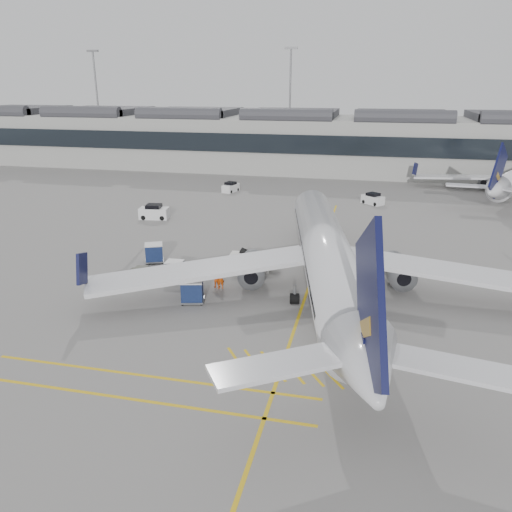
% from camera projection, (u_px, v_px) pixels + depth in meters
% --- Properties ---
extents(ground, '(220.00, 220.00, 0.00)m').
position_uv_depth(ground, '(178.00, 308.00, 41.50)').
color(ground, gray).
rests_on(ground, ground).
extents(terminal, '(200.00, 20.45, 12.40)m').
position_uv_depth(terminal, '(302.00, 141.00, 105.66)').
color(terminal, '#9E9E99').
rests_on(terminal, ground).
extents(light_masts, '(113.00, 0.60, 25.45)m').
position_uv_depth(light_masts, '(304.00, 97.00, 116.21)').
color(light_masts, slate).
rests_on(light_masts, ground).
extents(apron_markings, '(0.25, 60.00, 0.01)m').
position_uv_depth(apron_markings, '(313.00, 275.00, 48.58)').
color(apron_markings, gold).
rests_on(apron_markings, ground).
extents(airliner_main, '(40.45, 44.60, 11.98)m').
position_uv_depth(airliner_main, '(327.00, 257.00, 43.10)').
color(airliner_main, silver).
rests_on(airliner_main, ground).
extents(belt_loader, '(5.28, 1.98, 2.14)m').
position_uv_depth(belt_loader, '(247.00, 264.00, 49.83)').
color(belt_loader, silver).
rests_on(belt_loader, ground).
extents(baggage_cart_a, '(2.12, 1.95, 1.80)m').
position_uv_depth(baggage_cart_a, '(190.00, 281.00, 44.59)').
color(baggage_cart_a, gray).
rests_on(baggage_cart_a, ground).
extents(baggage_cart_b, '(2.27, 2.02, 2.04)m').
position_uv_depth(baggage_cart_b, '(192.00, 291.00, 42.26)').
color(baggage_cart_b, gray).
rests_on(baggage_cart_b, ground).
extents(baggage_cart_c, '(1.75, 1.46, 1.79)m').
position_uv_depth(baggage_cart_c, '(175.00, 269.00, 47.41)').
color(baggage_cart_c, gray).
rests_on(baggage_cart_c, ground).
extents(baggage_cart_d, '(2.39, 2.21, 2.01)m').
position_uv_depth(baggage_cart_d, '(154.00, 252.00, 51.76)').
color(baggage_cart_d, gray).
rests_on(baggage_cart_d, ground).
extents(ramp_agent_a, '(0.82, 0.71, 1.90)m').
position_uv_depth(ramp_agent_a, '(221.00, 279.00, 45.23)').
color(ramp_agent_a, '#DC4A0B').
rests_on(ramp_agent_a, ground).
extents(ramp_agent_b, '(0.89, 0.77, 1.59)m').
position_uv_depth(ramp_agent_b, '(216.00, 279.00, 45.54)').
color(ramp_agent_b, '#E44B0C').
rests_on(ramp_agent_b, ground).
extents(pushback_tug, '(2.40, 1.54, 1.31)m').
position_uv_depth(pushback_tug, '(141.00, 275.00, 47.16)').
color(pushback_tug, '#494A3F').
rests_on(pushback_tug, ground).
extents(safety_cone_nose, '(0.34, 0.34, 0.47)m').
position_uv_depth(safety_cone_nose, '(336.00, 231.00, 62.14)').
color(safety_cone_nose, '#F24C0A').
rests_on(safety_cone_nose, ground).
extents(safety_cone_engine, '(0.38, 0.38, 0.53)m').
position_uv_depth(safety_cone_engine, '(375.00, 297.00, 42.97)').
color(safety_cone_engine, '#F24C0A').
rests_on(safety_cone_engine, ground).
extents(service_van_left, '(4.14, 2.48, 2.01)m').
position_uv_depth(service_van_left, '(154.00, 212.00, 68.54)').
color(service_van_left, silver).
rests_on(service_van_left, ground).
extents(service_van_mid, '(2.51, 3.63, 1.70)m').
position_uv_depth(service_van_mid, '(231.00, 187.00, 85.47)').
color(service_van_mid, silver).
rests_on(service_van_mid, ground).
extents(service_van_right, '(3.68, 3.44, 1.73)m').
position_uv_depth(service_van_right, '(373.00, 199.00, 76.84)').
color(service_van_right, silver).
rests_on(service_van_right, ground).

